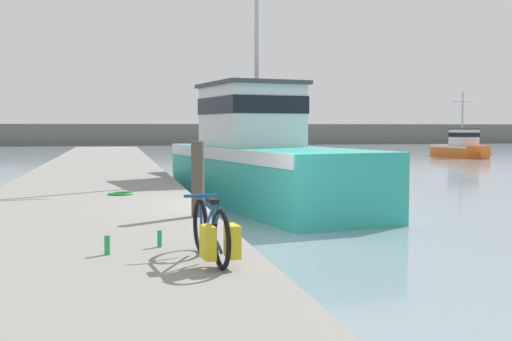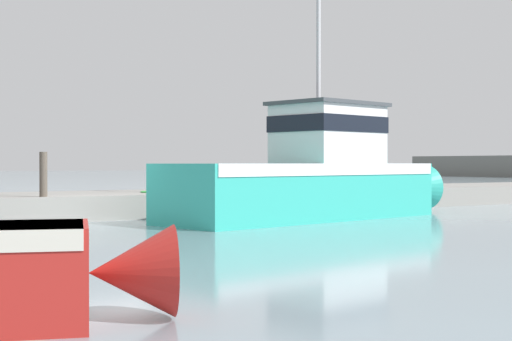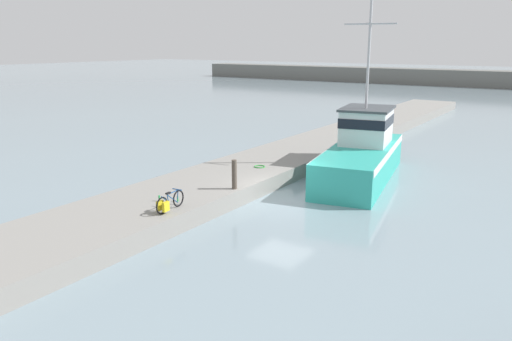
{
  "view_description": "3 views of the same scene",
  "coord_description": "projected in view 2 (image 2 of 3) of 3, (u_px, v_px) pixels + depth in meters",
  "views": [
    {
      "loc": [
        -2.97,
        -12.65,
        2.34
      ],
      "look_at": [
        0.0,
        0.8,
        1.41
      ],
      "focal_mm": 45.0,
      "sensor_mm": 36.0,
      "label": 1
    },
    {
      "loc": [
        21.14,
        -8.78,
        1.76
      ],
      "look_at": [
        0.11,
        4.89,
        1.53
      ],
      "focal_mm": 55.0,
      "sensor_mm": 36.0,
      "label": 2
    },
    {
      "loc": [
        11.05,
        -18.71,
        7.04
      ],
      "look_at": [
        -1.88,
        0.73,
        1.1
      ],
      "focal_mm": 35.0,
      "sensor_mm": 36.0,
      "label": 3
    }
  ],
  "objects": [
    {
      "name": "dock_pier",
      "position": [
        69.0,
        205.0,
        25.51
      ],
      "size": [
        4.69,
        80.0,
        0.77
      ],
      "primitive_type": "cube",
      "color": "gray",
      "rests_on": "ground_plane"
    },
    {
      "name": "ground_plane",
      "position": [
        112.0,
        224.0,
        22.53
      ],
      "size": [
        320.0,
        320.0,
        0.0
      ],
      "primitive_type": "plane",
      "color": "gray"
    },
    {
      "name": "fishing_boat_main",
      "position": [
        315.0,
        175.0,
        24.87
      ],
      "size": [
        4.77,
        11.76,
        9.48
      ],
      "rotation": [
        0.0,
        0.0,
        0.19
      ],
      "color": "teal",
      "rests_on": "ground_plane"
    },
    {
      "name": "hose_coil",
      "position": [
        149.0,
        192.0,
        26.28
      ],
      "size": [
        0.58,
        0.58,
        0.05
      ],
      "primitive_type": "torus",
      "color": "green",
      "rests_on": "dock_pier"
    },
    {
      "name": "mooring_post",
      "position": [
        43.0,
        174.0,
        23.0
      ],
      "size": [
        0.23,
        0.23,
        1.32
      ],
      "primitive_type": "cylinder",
      "color": "#51473D",
      "rests_on": "dock_pier"
    }
  ]
}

